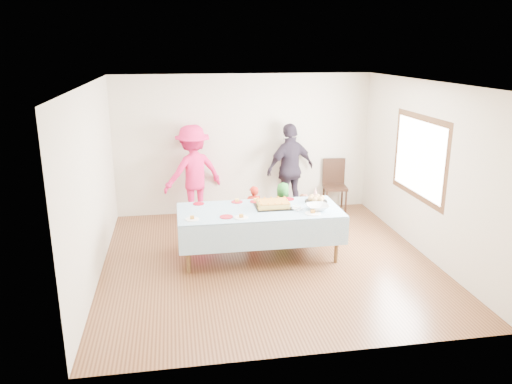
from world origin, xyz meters
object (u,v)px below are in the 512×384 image
at_px(party_table, 259,213).
at_px(adult_left, 193,173).
at_px(dining_chair, 334,182).
at_px(birthday_cake, 273,204).

relative_size(party_table, adult_left, 1.39).
bearing_deg(party_table, adult_left, 114.38).
distance_m(party_table, dining_chair, 2.84).
relative_size(party_table, birthday_cake, 4.48).
distance_m(party_table, birthday_cake, 0.26).
bearing_deg(birthday_cake, adult_left, 120.49).
bearing_deg(adult_left, birthday_cake, 97.37).
bearing_deg(party_table, birthday_cake, 18.18).
xyz_separation_m(party_table, birthday_cake, (0.23, 0.08, 0.10)).
bearing_deg(adult_left, dining_chair, 158.64).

